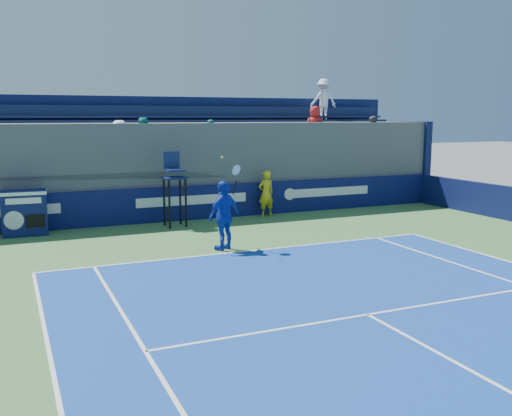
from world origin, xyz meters
name	(u,v)px	position (x,y,z in m)	size (l,w,h in m)	color
ball_person	(266,193)	(2.68, 16.67, 0.85)	(0.61, 0.40, 1.67)	gold
back_hoarding	(192,203)	(0.00, 17.10, 0.60)	(20.40, 0.21, 1.20)	#0D114C
match_clock	(24,212)	(-5.49, 16.60, 0.74)	(1.35, 0.79, 1.40)	#101750
umpire_chair	(174,181)	(-0.90, 16.13, 1.53)	(0.73, 0.73, 2.48)	black
tennis_player	(224,215)	(-0.58, 12.33, 0.96)	(1.20, 0.91, 2.57)	#1634B4
stadium_seating	(176,163)	(0.03, 19.15, 1.85)	(21.00, 4.05, 5.24)	#58585D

